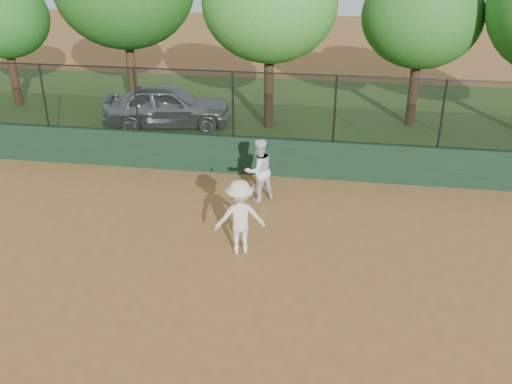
# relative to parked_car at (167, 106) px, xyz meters

# --- Properties ---
(ground) EXTENTS (80.00, 80.00, 0.00)m
(ground) POSITION_rel_parked_car_xyz_m (3.86, -10.05, -0.81)
(ground) COLOR #925E2F
(ground) RESTS_ON ground
(back_wall) EXTENTS (26.00, 0.20, 1.20)m
(back_wall) POSITION_rel_parked_car_xyz_m (3.86, -4.05, -0.21)
(back_wall) COLOR #16321D
(back_wall) RESTS_ON ground
(grass_strip) EXTENTS (36.00, 12.00, 0.01)m
(grass_strip) POSITION_rel_parked_car_xyz_m (3.86, 1.95, -0.81)
(grass_strip) COLOR #2E4F18
(grass_strip) RESTS_ON ground
(parked_car) EXTENTS (5.02, 2.76, 1.62)m
(parked_car) POSITION_rel_parked_car_xyz_m (0.00, 0.00, 0.00)
(parked_car) COLOR #A3A8AD
(parked_car) RESTS_ON ground
(player_second) EXTENTS (1.10, 1.08, 1.79)m
(player_second) POSITION_rel_parked_car_xyz_m (4.41, -5.81, 0.09)
(player_second) COLOR silver
(player_second) RESTS_ON ground
(player_main) EXTENTS (1.33, 1.00, 2.14)m
(player_main) POSITION_rel_parked_car_xyz_m (4.41, -8.64, 0.10)
(player_main) COLOR beige
(player_main) RESTS_ON ground
(fence_assembly) EXTENTS (26.00, 0.06, 2.00)m
(fence_assembly) POSITION_rel_parked_car_xyz_m (3.83, -4.05, 1.43)
(fence_assembly) COLOR black
(fence_assembly) RESTS_ON back_wall
(tree_0) EXTENTS (3.66, 3.33, 5.16)m
(tree_0) POSITION_rel_parked_car_xyz_m (-7.17, 1.71, 2.76)
(tree_0) COLOR #4B2F1A
(tree_0) RESTS_ON ground
(tree_2) EXTENTS (4.78, 4.35, 6.59)m
(tree_2) POSITION_rel_parked_car_xyz_m (3.80, 0.50, 3.71)
(tree_2) COLOR #402A16
(tree_2) RESTS_ON ground
(tree_3) EXTENTS (4.30, 3.91, 5.90)m
(tree_3) POSITION_rel_parked_car_xyz_m (9.15, 1.67, 3.22)
(tree_3) COLOR #402515
(tree_3) RESTS_ON ground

